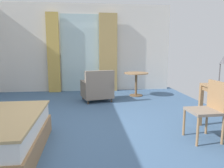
{
  "coord_description": "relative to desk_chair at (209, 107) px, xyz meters",
  "views": [
    {
      "loc": [
        0.17,
        -3.43,
        1.35
      ],
      "look_at": [
        0.58,
        0.18,
        0.76
      ],
      "focal_mm": 33.88,
      "sensor_mm": 36.0,
      "label": 1
    }
  ],
  "objects": [
    {
      "name": "curtain_panel_right",
      "position": [
        -1.13,
        4.01,
        0.74
      ],
      "size": [
        0.58,
        0.1,
        2.49
      ],
      "primitive_type": "cube",
      "color": "tan",
      "rests_on": "ground"
    },
    {
      "name": "armchair_by_window",
      "position": [
        -1.55,
        2.61,
        -0.17
      ],
      "size": [
        0.89,
        0.85,
        0.83
      ],
      "color": "gray",
      "rests_on": "ground"
    },
    {
      "name": "desk_lamp",
      "position": [
        0.47,
        0.44,
        0.62
      ],
      "size": [
        0.22,
        0.19,
        0.48
      ],
      "color": "#4C4C51",
      "rests_on": "writing_desk"
    },
    {
      "name": "curtain_panel_left",
      "position": [
        -2.86,
        4.01,
        0.74
      ],
      "size": [
        0.38,
        0.1,
        2.49
      ],
      "primitive_type": "cube",
      "color": "tan",
      "rests_on": "ground"
    },
    {
      "name": "round_cafe_table",
      "position": [
        -0.38,
        3.15,
        0.01
      ],
      "size": [
        0.7,
        0.7,
        0.69
      ],
      "color": "#9E754C",
      "rests_on": "ground"
    },
    {
      "name": "desk_chair",
      "position": [
        0.0,
        0.0,
        0.0
      ],
      "size": [
        0.45,
        0.45,
        0.89
      ],
      "color": "gray",
      "rests_on": "ground"
    },
    {
      "name": "ground",
      "position": [
        -1.94,
        0.56,
        -0.56
      ],
      "size": [
        6.18,
        7.77,
        0.1
      ],
      "primitive_type": "cube",
      "color": "#426084"
    },
    {
      "name": "balcony_glass_door",
      "position": [
        -1.99,
        4.11,
        0.73
      ],
      "size": [
        1.29,
        0.02,
        2.47
      ],
      "primitive_type": "cube",
      "color": "silver",
      "rests_on": "ground"
    },
    {
      "name": "wall_back",
      "position": [
        -1.94,
        4.19,
        0.9
      ],
      "size": [
        5.78,
        0.12,
        2.8
      ],
      "primitive_type": "cube",
      "color": "silver",
      "rests_on": "ground"
    }
  ]
}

